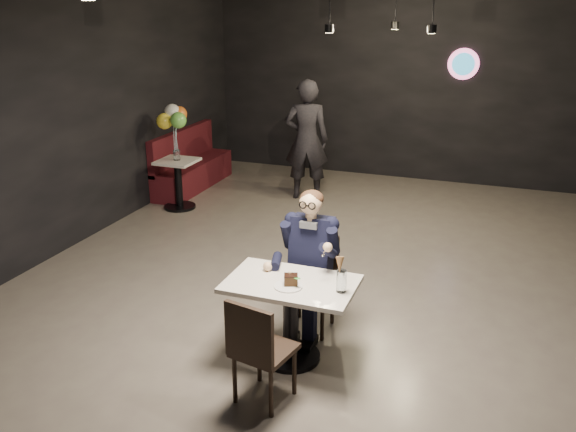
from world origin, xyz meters
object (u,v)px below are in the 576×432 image
at_px(seated_man, 311,260).
at_px(booth_bench, 193,160).
at_px(main_table, 291,321).
at_px(balloon_vase, 177,155).
at_px(sundae_glass, 342,281).
at_px(chair_near, 264,348).
at_px(chair_far, 311,285).
at_px(passerby, 307,140).
at_px(side_table, 179,186).

bearing_deg(seated_man, booth_bench, 131.42).
bearing_deg(main_table, balloon_vase, 132.36).
bearing_deg(sundae_glass, chair_near, -127.83).
height_order(chair_far, sundae_glass, sundae_glass).
distance_m(sundae_glass, passerby, 4.79).
relative_size(sundae_glass, balloon_vase, 1.26).
xyz_separation_m(chair_far, passerby, (-1.34, 3.86, 0.47)).
bearing_deg(balloon_vase, chair_near, -52.44).
bearing_deg(chair_near, passerby, 116.57).
bearing_deg(side_table, chair_far, -42.36).
distance_m(balloon_vase, passerby, 2.00).
distance_m(booth_bench, passerby, 1.99).
height_order(chair_far, passerby, passerby).
bearing_deg(sundae_glass, chair_far, 127.73).
bearing_deg(main_table, sundae_glass, -3.74).
height_order(sundae_glass, passerby, passerby).
bearing_deg(side_table, main_table, -47.64).
xyz_separation_m(side_table, passerby, (1.64, 1.15, 0.59)).
distance_m(seated_man, passerby, 4.09).
height_order(seated_man, booth_bench, seated_man).
bearing_deg(side_table, seated_man, -42.36).
bearing_deg(side_table, sundae_glass, -43.88).
relative_size(balloon_vase, passerby, 0.08).
relative_size(chair_near, passerby, 0.49).
height_order(main_table, booth_bench, booth_bench).
relative_size(chair_far, seated_man, 0.64).
bearing_deg(chair_near, chair_far, 101.63).
bearing_deg(passerby, chair_far, 93.83).
xyz_separation_m(chair_near, balloon_vase, (-2.98, 3.87, 0.37)).
distance_m(chair_far, booth_bench, 4.95).
distance_m(seated_man, booth_bench, 4.96).
xyz_separation_m(chair_far, side_table, (-2.98, 2.71, -0.12)).
bearing_deg(seated_man, sundae_glass, -52.27).
distance_m(main_table, chair_near, 0.61).
relative_size(booth_bench, passerby, 1.04).
relative_size(chair_near, seated_man, 0.64).
bearing_deg(chair_far, chair_near, -90.00).
bearing_deg(passerby, side_table, 19.73).
xyz_separation_m(seated_man, balloon_vase, (-2.98, 2.71, 0.11)).
height_order(chair_far, balloon_vase, chair_far).
height_order(chair_far, seated_man, seated_man).
bearing_deg(sundae_glass, booth_bench, 130.94).
bearing_deg(balloon_vase, sundae_glass, -43.88).
bearing_deg(balloon_vase, booth_bench, 106.70).
xyz_separation_m(chair_far, balloon_vase, (-2.98, 2.71, 0.37)).
distance_m(chair_far, side_table, 4.03).
distance_m(chair_near, booth_bench, 5.87).
height_order(booth_bench, passerby, passerby).
xyz_separation_m(booth_bench, side_table, (0.30, -1.00, -0.15)).
distance_m(main_table, side_table, 4.42).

